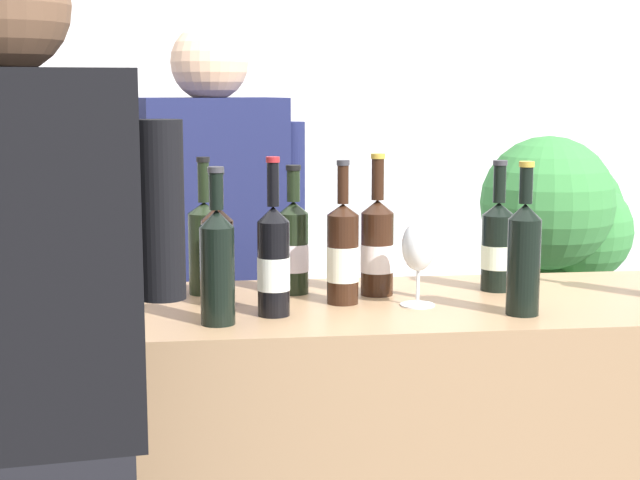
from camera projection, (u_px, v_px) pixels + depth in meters
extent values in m
cube|color=white|center=(238.00, 110.00, 4.74)|extent=(8.00, 0.10, 2.80)
cylinder|color=black|center=(498.00, 253.00, 2.40)|extent=(0.08, 0.08, 0.19)
cone|color=black|center=(499.00, 209.00, 2.38)|extent=(0.08, 0.08, 0.03)
cylinder|color=black|center=(500.00, 184.00, 2.37)|extent=(0.03, 0.03, 0.09)
cylinder|color=#333338|center=(500.00, 163.00, 2.36)|extent=(0.04, 0.04, 0.01)
cylinder|color=silver|center=(498.00, 257.00, 2.40)|extent=(0.08, 0.08, 0.06)
cylinder|color=black|center=(343.00, 260.00, 2.24)|extent=(0.07, 0.07, 0.21)
cone|color=black|center=(343.00, 210.00, 2.23)|extent=(0.07, 0.07, 0.03)
cylinder|color=black|center=(343.00, 185.00, 2.22)|extent=(0.03, 0.03, 0.09)
cylinder|color=#333338|center=(343.00, 163.00, 2.21)|extent=(0.03, 0.03, 0.01)
cylinder|color=silver|center=(343.00, 264.00, 2.25)|extent=(0.07, 0.07, 0.08)
cylinder|color=black|center=(523.00, 267.00, 2.13)|extent=(0.07, 0.07, 0.21)
cone|color=black|center=(525.00, 211.00, 2.12)|extent=(0.07, 0.07, 0.03)
cylinder|color=black|center=(526.00, 185.00, 2.11)|extent=(0.03, 0.03, 0.08)
cylinder|color=#B79333|center=(527.00, 164.00, 2.10)|extent=(0.03, 0.03, 0.01)
cylinder|color=black|center=(218.00, 263.00, 2.24)|extent=(0.07, 0.07, 0.20)
cone|color=black|center=(217.00, 213.00, 2.22)|extent=(0.07, 0.07, 0.03)
cylinder|color=black|center=(217.00, 190.00, 2.21)|extent=(0.03, 0.03, 0.07)
cylinder|color=black|center=(216.00, 172.00, 2.20)|extent=(0.04, 0.04, 0.01)
cylinder|color=silver|center=(218.00, 267.00, 2.24)|extent=(0.08, 0.08, 0.08)
cylinder|color=black|center=(205.00, 254.00, 2.36)|extent=(0.08, 0.08, 0.20)
cone|color=black|center=(204.00, 208.00, 2.34)|extent=(0.08, 0.08, 0.03)
cylinder|color=black|center=(203.00, 182.00, 2.33)|extent=(0.03, 0.03, 0.10)
cylinder|color=black|center=(203.00, 159.00, 2.32)|extent=(0.03, 0.03, 0.01)
cylinder|color=black|center=(217.00, 276.00, 2.05)|extent=(0.07, 0.07, 0.21)
cone|color=black|center=(217.00, 218.00, 2.03)|extent=(0.07, 0.07, 0.04)
cylinder|color=black|center=(216.00, 191.00, 2.02)|extent=(0.03, 0.03, 0.08)
cylinder|color=#333338|center=(216.00, 170.00, 2.01)|extent=(0.03, 0.03, 0.01)
cylinder|color=black|center=(377.00, 254.00, 2.34)|extent=(0.08, 0.08, 0.20)
cone|color=black|center=(378.00, 206.00, 2.33)|extent=(0.08, 0.08, 0.03)
cylinder|color=black|center=(378.00, 179.00, 2.32)|extent=(0.03, 0.03, 0.10)
cylinder|color=#B79333|center=(378.00, 156.00, 2.31)|extent=(0.03, 0.03, 0.01)
cylinder|color=silver|center=(377.00, 258.00, 2.34)|extent=(0.08, 0.08, 0.07)
cylinder|color=black|center=(274.00, 269.00, 2.13)|extent=(0.07, 0.07, 0.21)
cone|color=black|center=(273.00, 214.00, 2.11)|extent=(0.07, 0.07, 0.03)
cylinder|color=black|center=(273.00, 184.00, 2.10)|extent=(0.03, 0.03, 0.10)
cylinder|color=maroon|center=(273.00, 160.00, 2.09)|extent=(0.03, 0.03, 0.01)
cylinder|color=silver|center=(274.00, 273.00, 2.13)|extent=(0.07, 0.07, 0.07)
cylinder|color=black|center=(294.00, 253.00, 2.36)|extent=(0.07, 0.07, 0.20)
cone|color=black|center=(293.00, 207.00, 2.34)|extent=(0.07, 0.07, 0.03)
cylinder|color=black|center=(293.00, 186.00, 2.34)|extent=(0.03, 0.03, 0.08)
cylinder|color=black|center=(293.00, 168.00, 2.33)|extent=(0.04, 0.04, 0.01)
cylinder|color=silver|center=(294.00, 257.00, 2.36)|extent=(0.07, 0.07, 0.07)
cylinder|color=black|center=(71.00, 273.00, 2.07)|extent=(0.08, 0.08, 0.21)
cone|color=black|center=(68.00, 216.00, 2.05)|extent=(0.08, 0.08, 0.03)
cylinder|color=black|center=(67.00, 185.00, 2.04)|extent=(0.03, 0.03, 0.10)
cylinder|color=#333338|center=(66.00, 159.00, 2.03)|extent=(0.04, 0.04, 0.01)
cylinder|color=silver|center=(417.00, 305.00, 2.24)|extent=(0.08, 0.08, 0.00)
cylinder|color=silver|center=(418.00, 286.00, 2.23)|extent=(0.01, 0.01, 0.08)
ellipsoid|color=silver|center=(418.00, 246.00, 2.22)|extent=(0.08, 0.08, 0.11)
ellipsoid|color=maroon|center=(418.00, 255.00, 2.22)|extent=(0.06, 0.06, 0.04)
cube|color=black|center=(216.00, 440.00, 2.91)|extent=(0.41, 0.31, 0.92)
cube|color=#191E47|center=(212.00, 195.00, 2.80)|extent=(0.45, 0.32, 0.56)
sphere|color=#D8AD8C|center=(209.00, 62.00, 2.74)|extent=(0.22, 0.22, 0.22)
cylinder|color=#191E47|center=(292.00, 170.00, 2.87)|extent=(0.08, 0.08, 0.28)
cylinder|color=#191E47|center=(126.00, 174.00, 2.71)|extent=(0.08, 0.08, 0.28)
cube|color=black|center=(14.00, 260.00, 1.57)|extent=(0.42, 0.29, 0.61)
sphere|color=brown|center=(1.00, 5.00, 1.51)|extent=(0.22, 0.22, 0.22)
cylinder|color=black|center=(160.00, 210.00, 1.62)|extent=(0.08, 0.08, 0.30)
cylinder|color=brown|center=(549.00, 449.00, 3.72)|extent=(0.33, 0.33, 0.28)
sphere|color=#387F3D|center=(537.00, 308.00, 3.62)|extent=(0.33, 0.33, 0.33)
sphere|color=#387F3D|center=(568.00, 283.00, 3.69)|extent=(0.33, 0.33, 0.33)
sphere|color=#387F3D|center=(581.00, 230.00, 3.60)|extent=(0.38, 0.38, 0.38)
sphere|color=#387F3D|center=(543.00, 307.00, 3.63)|extent=(0.38, 0.38, 0.38)
sphere|color=#387F3D|center=(547.00, 203.00, 3.47)|extent=(0.48, 0.48, 0.48)
sphere|color=#387F3D|center=(563.00, 213.00, 3.70)|extent=(0.46, 0.46, 0.46)
cylinder|color=#4C3823|center=(553.00, 337.00, 3.65)|extent=(0.05, 0.05, 0.60)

